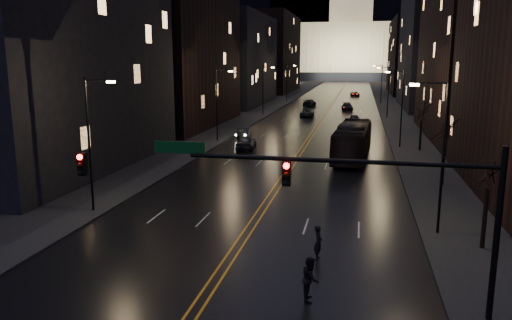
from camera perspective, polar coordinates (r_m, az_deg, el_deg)
The scene contains 35 objects.
ground at distance 22.63m, azimuth -5.76°, elevation -15.09°, with size 900.00×900.00×0.00m, color black.
road at distance 149.75m, azimuth 9.39°, elevation 7.39°, with size 20.00×320.00×0.02m, color black.
sidewalk_left at distance 150.98m, azimuth 4.03°, elevation 7.57°, with size 8.00×320.00×0.16m, color black.
sidewalk_right at distance 149.82m, azimuth 14.79°, elevation 7.19°, with size 8.00×320.00×0.16m, color black.
center_line at distance 149.75m, azimuth 9.39°, elevation 7.39°, with size 0.62×320.00×0.01m, color orange.
building_left_near at distance 49.47m, azimuth -22.17°, elevation 11.65°, with size 12.00×28.00×22.00m, color black.
building_left_mid at distance 78.28m, azimuth -8.93°, elevation 14.13°, with size 12.00×30.00×28.00m, color black.
building_left_far at distance 114.57m, azimuth -2.07°, elevation 11.35°, with size 12.00×34.00×20.00m, color black.
building_left_dist at distance 161.61m, azimuth 2.07°, elevation 12.06°, with size 12.00×40.00×24.00m, color black.
building_right_mid at distance 112.29m, azimuth 19.74°, elevation 12.23°, with size 12.00×34.00×26.00m, color black.
building_right_dist at distance 159.97m, azimuth 17.36°, elevation 11.22°, with size 12.00×40.00×22.00m, color black.
capitol at distance 269.45m, azimuth 10.66°, elevation 12.70°, with size 90.00×50.00×58.50m.
traffic_signal at distance 19.91m, azimuth 10.40°, elevation -3.25°, with size 17.29×0.45×7.00m.
streetlamp_right_near at distance 30.05m, azimuth 20.30°, elevation 1.13°, with size 2.13×0.25×9.00m.
streetlamp_left_near at distance 34.25m, azimuth -18.31°, elevation 2.44°, with size 2.13×0.25×9.00m.
streetlamp_right_mid at distance 59.67m, azimuth 16.17°, elevation 6.15°, with size 2.13×0.25×9.00m.
streetlamp_left_mid at distance 61.89m, azimuth -4.34°, elevation 6.74°, with size 2.13×0.25×9.00m.
streetlamp_right_far at distance 89.54m, azimuth 14.78°, elevation 7.82°, with size 2.13×0.25×9.00m.
streetlamp_left_far at distance 91.03m, azimuth 0.92°, elevation 8.25°, with size 2.13×0.25×9.00m.
streetlamp_right_dist at distance 119.47m, azimuth 14.07°, elevation 8.66°, with size 2.13×0.25×9.00m.
streetlamp_left_dist at distance 120.60m, azimuth 3.63°, elevation 9.00°, with size 2.13×0.25×9.00m.
tree_right_near at distance 28.65m, azimuth 25.12°, elevation -0.86°, with size 2.40×2.40×6.65m.
tree_right_mid at distance 42.20m, azimuth 20.86°, elevation 3.09°, with size 2.40×2.40×6.65m.
tree_right_far at distance 57.94m, azimuth 18.45°, elevation 5.32°, with size 2.40×2.40×6.65m.
bus at distance 52.31m, azimuth 10.98°, elevation 2.14°, with size 3.10×13.27×3.70m, color black.
oncoming_car_a at distance 57.07m, azimuth -1.14°, elevation 2.07°, with size 1.98×4.91×1.67m, color black.
oncoming_car_b at distance 65.30m, azimuth -1.36°, elevation 3.15°, with size 1.51×4.32×1.42m, color black.
oncoming_car_c at distance 90.34m, azimuth 5.87°, elevation 5.37°, with size 2.30×4.98×1.38m, color black.
oncoming_car_d at distance 110.89m, azimuth 6.12°, elevation 6.52°, with size 2.20×5.41×1.57m, color black.
receding_car_a at distance 72.81m, azimuth 10.86°, elevation 3.79°, with size 1.47×4.22×1.39m, color black.
receding_car_b at distance 82.89m, azimuth 11.21°, elevation 4.66°, with size 1.58×3.93×1.34m, color black.
receding_car_c at distance 102.92m, azimuth 10.38°, elevation 6.01°, with size 2.11×5.19×1.51m, color black.
receding_car_d at distance 143.15m, azimuth 11.24°, elevation 7.41°, with size 2.22×4.81×1.34m, color black.
pedestrian_a at distance 26.02m, azimuth 7.13°, elevation -9.35°, with size 0.65×0.43×1.80m, color black.
pedestrian_b at distance 21.85m, azimuth 6.25°, elevation -13.32°, with size 0.93×0.51×1.92m, color black.
Camera 1 is at (6.24, -19.28, 10.07)m, focal length 35.00 mm.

